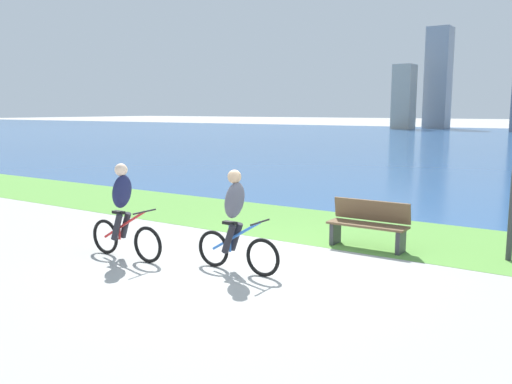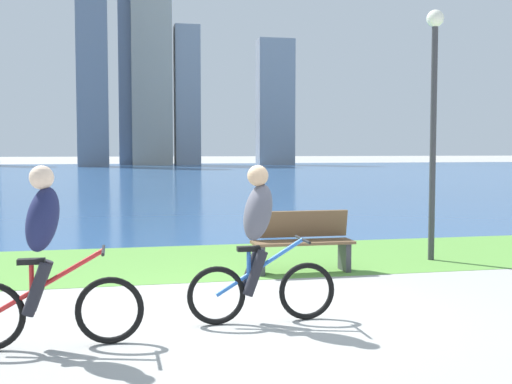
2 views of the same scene
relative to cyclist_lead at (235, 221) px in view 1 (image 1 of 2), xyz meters
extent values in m
plane|color=#9E9E99|center=(0.03, 0.52, -0.83)|extent=(300.00, 300.00, 0.00)
cube|color=#59933D|center=(0.03, 3.82, -0.83)|extent=(120.00, 3.38, 0.01)
torus|color=black|center=(0.52, 0.00, -0.52)|extent=(0.61, 0.06, 0.61)
torus|color=black|center=(-0.45, 0.00, -0.52)|extent=(0.61, 0.06, 0.61)
cylinder|color=blue|center=(0.01, 0.00, -0.24)|extent=(0.95, 0.04, 0.59)
cylinder|color=blue|center=(-0.11, 0.00, -0.29)|extent=(0.04, 0.04, 0.46)
cube|color=black|center=(-0.11, 0.00, -0.05)|extent=(0.24, 0.10, 0.05)
cylinder|color=black|center=(0.47, 0.00, 0.03)|extent=(0.03, 0.52, 0.03)
ellipsoid|color=#595966|center=(-0.01, 0.00, 0.33)|extent=(0.40, 0.36, 0.65)
sphere|color=#D8AD84|center=(-0.01, 0.00, 0.71)|extent=(0.22, 0.22, 0.22)
cylinder|color=#26262D|center=(-0.06, 0.10, -0.29)|extent=(0.27, 0.11, 0.49)
cylinder|color=#26262D|center=(-0.06, -0.10, -0.29)|extent=(0.27, 0.11, 0.49)
torus|color=black|center=(-1.53, -0.44, -0.51)|extent=(0.63, 0.06, 0.63)
torus|color=black|center=(-2.58, -0.44, -0.51)|extent=(0.63, 0.06, 0.63)
cylinder|color=red|center=(-2.08, -0.44, -0.23)|extent=(1.03, 0.04, 0.61)
cylinder|color=red|center=(-2.21, -0.44, -0.28)|extent=(0.04, 0.04, 0.47)
cube|color=black|center=(-2.21, -0.44, -0.03)|extent=(0.24, 0.10, 0.05)
cylinder|color=black|center=(-1.58, -0.44, 0.05)|extent=(0.03, 0.52, 0.03)
ellipsoid|color=#1E234C|center=(-2.11, -0.44, 0.35)|extent=(0.40, 0.36, 0.65)
sphere|color=beige|center=(-2.11, -0.44, 0.73)|extent=(0.22, 0.22, 0.22)
cylinder|color=#26262D|center=(-2.16, -0.34, -0.27)|extent=(0.27, 0.11, 0.49)
cylinder|color=#26262D|center=(-2.16, -0.54, -0.27)|extent=(0.27, 0.11, 0.49)
cube|color=brown|center=(1.23, 2.53, -0.38)|extent=(1.50, 0.45, 0.04)
cube|color=brown|center=(1.23, 2.73, -0.13)|extent=(1.50, 0.11, 0.40)
cube|color=#38383D|center=(1.88, 2.53, -0.60)|extent=(0.08, 0.37, 0.45)
cube|color=#38383D|center=(0.58, 2.53, -0.60)|extent=(0.08, 0.37, 0.45)
cube|color=#ADA899|center=(-18.65, 64.52, 3.38)|extent=(2.48, 3.01, 8.43)
cube|color=#8C939E|center=(-15.55, 69.26, 5.93)|extent=(3.05, 3.18, 13.52)
camera|label=1|loc=(4.93, -6.87, 1.77)|focal=37.82mm
camera|label=2|loc=(-1.47, -6.53, 0.99)|focal=45.40mm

